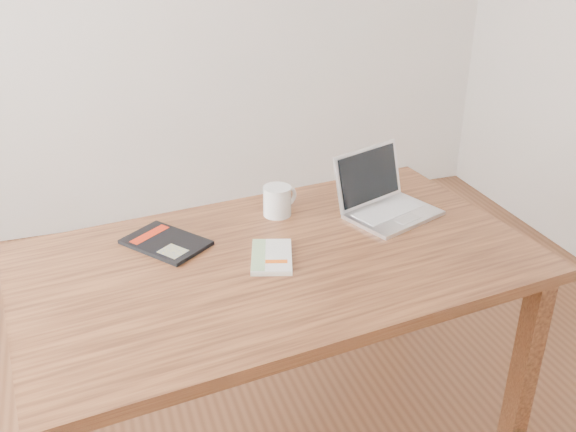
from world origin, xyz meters
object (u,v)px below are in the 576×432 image
object	(u,v)px
white_guidebook	(272,257)
coffee_mug	(278,200)
black_guidebook	(166,242)
desk	(279,282)
laptop	(384,200)

from	to	relation	value
white_guidebook	coffee_mug	distance (m)	0.31
black_guidebook	white_guidebook	bearing A→B (deg)	-70.82
white_guidebook	coffee_mug	world-z (taller)	coffee_mug
black_guidebook	desk	bearing A→B (deg)	-67.56
white_guidebook	laptop	distance (m)	0.50
white_guidebook	laptop	bearing A→B (deg)	39.46
desk	black_guidebook	bearing A→B (deg)	142.68
black_guidebook	coffee_mug	xyz separation A→B (m)	(0.40, 0.09, 0.05)
black_guidebook	coffee_mug	bearing A→B (deg)	-23.94
white_guidebook	black_guidebook	world-z (taller)	white_guidebook
desk	laptop	world-z (taller)	laptop
desk	coffee_mug	distance (m)	0.32
desk	white_guidebook	xyz separation A→B (m)	(-0.03, -0.01, 0.10)
black_guidebook	laptop	xyz separation A→B (m)	(0.75, -0.01, 0.04)
desk	black_guidebook	world-z (taller)	black_guidebook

